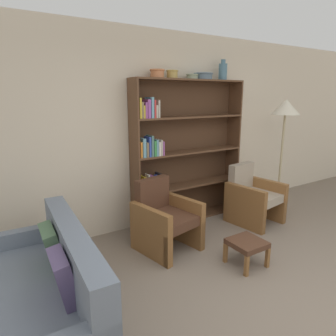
{
  "coord_description": "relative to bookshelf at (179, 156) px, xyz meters",
  "views": [
    {
      "loc": [
        -2.28,
        -1.08,
        1.88
      ],
      "look_at": [
        -0.27,
        2.15,
        0.95
      ],
      "focal_mm": 32.0,
      "sensor_mm": 36.0,
      "label": 1
    }
  ],
  "objects": [
    {
      "name": "ground_plane",
      "position": [
        -0.14,
        -2.5,
        -1.01
      ],
      "size": [
        24.0,
        24.0,
        0.0
      ],
      "primitive_type": "plane",
      "color": "#7A6B5B"
    },
    {
      "name": "bowl_cream",
      "position": [
        -0.37,
        -0.02,
        1.16
      ],
      "size": [
        0.2,
        0.2,
        0.11
      ],
      "color": "#C67547",
      "rests_on": "bookshelf"
    },
    {
      "name": "floor_lamp",
      "position": [
        1.71,
        -0.48,
        0.6
      ],
      "size": [
        0.44,
        0.44,
        1.82
      ],
      "color": "tan",
      "rests_on": "ground"
    },
    {
      "name": "armchair_leather",
      "position": [
        -0.63,
        -0.63,
        -0.62
      ],
      "size": [
        0.77,
        0.8,
        0.86
      ],
      "rotation": [
        0.0,
        0.0,
        3.35
      ],
      "color": "brown",
      "rests_on": "ground"
    },
    {
      "name": "bowl_copper",
      "position": [
        -0.14,
        -0.02,
        1.15
      ],
      "size": [
        0.17,
        0.17,
        0.11
      ],
      "color": "tan",
      "rests_on": "bookshelf"
    },
    {
      "name": "wall_back",
      "position": [
        -0.14,
        0.17,
        0.37
      ],
      "size": [
        12.0,
        0.06,
        2.75
      ],
      "color": "beige",
      "rests_on": "ground"
    },
    {
      "name": "bowl_stoneware",
      "position": [
        0.4,
        -0.02,
        1.15
      ],
      "size": [
        0.28,
        0.28,
        0.09
      ],
      "color": "slate",
      "rests_on": "bookshelf"
    },
    {
      "name": "bowl_sage",
      "position": [
        0.2,
        -0.02,
        1.13
      ],
      "size": [
        0.18,
        0.18,
        0.07
      ],
      "color": "gray",
      "rests_on": "bookshelf"
    },
    {
      "name": "footstool",
      "position": [
        -0.05,
        -1.46,
        -0.76
      ],
      "size": [
        0.37,
        0.37,
        0.3
      ],
      "color": "brown",
      "rests_on": "ground"
    },
    {
      "name": "couch",
      "position": [
        -2.17,
        -1.27,
        -0.72
      ],
      "size": [
        0.9,
        1.78,
        0.84
      ],
      "rotation": [
        0.0,
        0.0,
        1.53
      ],
      "color": "slate",
      "rests_on": "ground"
    },
    {
      "name": "armchair_cushioned",
      "position": [
        0.93,
        -0.63,
        -0.62
      ],
      "size": [
        0.74,
        0.77,
        0.86
      ],
      "rotation": [
        0.0,
        0.0,
        3.29
      ],
      "color": "brown",
      "rests_on": "ground"
    },
    {
      "name": "vase_tall",
      "position": [
        0.77,
        -0.02,
        1.22
      ],
      "size": [
        0.13,
        0.13,
        0.3
      ],
      "color": "slate",
      "rests_on": "bookshelf"
    },
    {
      "name": "bookshelf",
      "position": [
        0.0,
        0.0,
        0.0
      ],
      "size": [
        1.8,
        0.3,
        2.1
      ],
      "color": "brown",
      "rests_on": "ground"
    }
  ]
}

